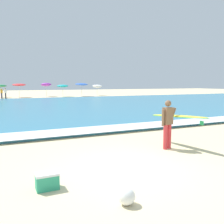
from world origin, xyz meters
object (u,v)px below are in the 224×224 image
at_px(beachgoer_near_row_left, 2,93).
at_px(beach_ball, 127,196).
at_px(beach_umbrella_3, 0,86).
at_px(beach_umbrella_6, 63,86).
at_px(beach_umbrella_7, 81,84).
at_px(beachgoer_near_row_mid, 6,93).
at_px(beach_umbrella_8, 97,86).
at_px(surfer_with_board, 173,119).
at_px(cooler_box, 47,181).
at_px(beach_umbrella_4, 19,85).
at_px(beach_umbrella_5, 46,85).

bearing_deg(beachgoer_near_row_left, beach_ball, -87.33).
bearing_deg(beach_ball, beach_umbrella_3, 92.66).
relative_size(beach_umbrella_6, beach_umbrella_7, 0.87).
bearing_deg(beachgoer_near_row_mid, beach_umbrella_3, 104.10).
bearing_deg(beach_umbrella_6, beach_ball, -101.75).
bearing_deg(beach_umbrella_7, beach_ball, -106.53).
xyz_separation_m(beach_umbrella_8, beach_ball, (-14.87, -39.57, -1.61)).
bearing_deg(beach_ball, surfer_with_board, 40.93).
xyz_separation_m(beach_umbrella_7, beach_umbrella_8, (3.50, 1.25, -0.36)).
xyz_separation_m(beachgoer_near_row_left, cooler_box, (0.48, -35.74, -0.66)).
height_order(beach_umbrella_7, beach_umbrella_8, beach_umbrella_7).
xyz_separation_m(beach_umbrella_3, beach_umbrella_4, (2.78, -0.36, 0.17)).
bearing_deg(cooler_box, beach_ball, -47.33).
bearing_deg(surfer_with_board, beach_umbrella_8, 72.68).
height_order(beach_umbrella_4, cooler_box, beach_umbrella_4).
height_order(beach_umbrella_6, beachgoer_near_row_left, beach_umbrella_6).
distance_m(beach_umbrella_6, beach_umbrella_7, 3.44).
bearing_deg(beach_umbrella_4, beach_umbrella_6, -7.59).
distance_m(beach_umbrella_5, beach_umbrella_6, 3.11).
bearing_deg(beach_umbrella_4, cooler_box, -93.34).
height_order(beach_umbrella_5, beach_umbrella_6, beach_umbrella_5).
bearing_deg(beach_umbrella_8, beach_umbrella_6, -168.61).
xyz_separation_m(beach_umbrella_8, cooler_box, (-16.13, -38.21, -1.59)).
relative_size(beach_umbrella_6, cooler_box, 4.29).
relative_size(surfer_with_board, beach_umbrella_4, 1.16).
relative_size(beach_umbrella_3, beach_ball, 6.44).
bearing_deg(beach_umbrella_3, beach_umbrella_4, -7.45).
distance_m(beachgoer_near_row_left, cooler_box, 35.75).
relative_size(beach_umbrella_4, beach_ball, 6.85).
bearing_deg(beachgoer_near_row_mid, beach_umbrella_4, 45.85).
distance_m(beach_ball, cooler_box, 1.85).
relative_size(beach_umbrella_3, beach_umbrella_6, 1.03).
height_order(beach_umbrella_8, beach_ball, beach_umbrella_8).
relative_size(beach_umbrella_6, beach_ball, 6.27).
distance_m(beach_umbrella_8, beachgoer_near_row_mid, 16.31).
height_order(beach_umbrella_8, beachgoer_near_row_mid, beach_umbrella_8).
height_order(beach_umbrella_4, beach_umbrella_8, beach_umbrella_4).
bearing_deg(beachgoer_near_row_mid, cooler_box, -90.10).
distance_m(beach_umbrella_6, beach_ball, 39.03).
xyz_separation_m(beach_umbrella_4, beach_umbrella_6, (6.99, -0.93, -0.21)).
xyz_separation_m(beach_umbrella_4, cooler_box, (-2.20, -37.75, -1.88)).
height_order(beachgoer_near_row_left, cooler_box, beachgoer_near_row_left).
height_order(surfer_with_board, beach_umbrella_3, beach_umbrella_3).
xyz_separation_m(beach_umbrella_3, beach_umbrella_6, (9.77, -1.30, -0.04)).
distance_m(beach_umbrella_5, cooler_box, 39.33).
height_order(beach_umbrella_4, beachgoer_near_row_mid, beach_umbrella_4).
height_order(beach_umbrella_4, beach_umbrella_6, beach_umbrella_4).
xyz_separation_m(beach_ball, cooler_box, (-1.25, 1.36, 0.02)).
bearing_deg(beach_umbrella_8, beachgoer_near_row_left, -171.54).
bearing_deg(beach_umbrella_8, beach_umbrella_3, -179.65).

